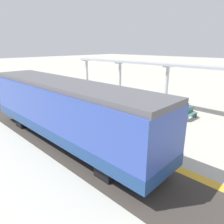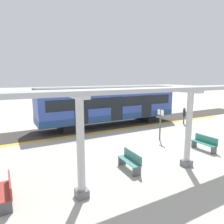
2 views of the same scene
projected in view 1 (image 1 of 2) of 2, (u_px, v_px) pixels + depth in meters
ground_plane at (139, 120)px, 15.20m from camera, size 176.00×176.00×0.00m
tactile_edge_strip at (101, 136)px, 12.52m from camera, size 0.50×26.83×0.01m
trackbed at (76, 146)px, 11.25m from camera, size 3.20×38.83×0.01m
train_near_carriage at (65, 111)px, 11.28m from camera, size 2.65×12.76×3.48m
canopy_pillar_third at (166, 88)px, 17.19m from camera, size 1.10×0.44×3.72m
canopy_pillar_fourth at (120, 81)px, 20.68m from camera, size 1.10×0.44×3.72m
canopy_pillar_fifth at (87, 76)px, 24.14m from camera, size 1.10×0.44×3.72m
canopy_beam at (167, 64)px, 16.66m from camera, size 1.20×21.63×0.16m
bench_near_end at (133, 101)px, 18.73m from camera, size 1.50×0.45×0.86m
bench_far_end at (93, 92)px, 22.03m from camera, size 1.51×0.48×0.86m
bench_extra_slot at (189, 114)px, 15.21m from camera, size 1.52×0.52×0.86m
platform_info_sign at (121, 99)px, 15.89m from camera, size 0.56×0.10×2.20m
passenger_waiting_near_edge at (54, 97)px, 17.72m from camera, size 0.47×0.45×1.55m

